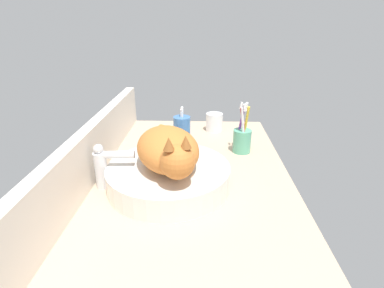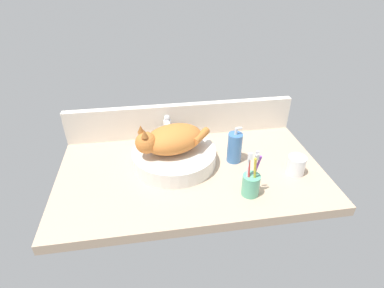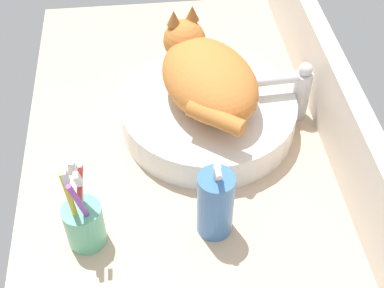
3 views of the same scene
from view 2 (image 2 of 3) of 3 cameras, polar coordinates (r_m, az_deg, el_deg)
ground_plane at (r=127.88cm, az=-0.18°, el=-5.55°), size 110.01×63.44×4.00cm
backsplash_panel at (r=147.45cm, az=-1.99°, el=4.66°), size 110.01×3.60×16.27cm
sink_basin at (r=128.74cm, az=-3.38°, el=-2.39°), size 35.63×35.63×6.65cm
cat at (r=123.30cm, az=-4.08°, el=0.91°), size 31.60×23.90×14.00cm
faucet at (r=142.04cm, az=-4.63°, el=3.04°), size 3.60×11.85×13.60cm
soap_dispenser at (r=129.40cm, az=8.11°, el=-0.65°), size 6.22×6.22×16.64cm
toothbrush_cup at (r=113.61cm, az=11.14°, el=-7.33°), size 6.63×6.63×18.71cm
water_glass at (r=129.82cm, az=19.19°, el=-4.01°), size 7.30×7.30×7.85cm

